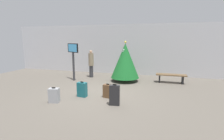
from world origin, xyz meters
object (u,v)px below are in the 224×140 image
object	(u,v)px
waiting_bench	(171,76)
flight_info_kiosk	(73,55)
traveller_0	(91,63)
holiday_tree	(125,61)
suitcase_1	(82,90)
suitcase_0	(115,95)
suitcase_3	(108,91)
suitcase_2	(54,95)

from	to	relation	value
waiting_bench	flight_info_kiosk	bearing A→B (deg)	-170.49
waiting_bench	traveller_0	bearing A→B (deg)	177.92
holiday_tree	suitcase_1	bearing A→B (deg)	-110.85
flight_info_kiosk	suitcase_0	world-z (taller)	flight_info_kiosk
holiday_tree	suitcase_3	bearing A→B (deg)	-92.44
holiday_tree	flight_info_kiosk	bearing A→B (deg)	-167.53
holiday_tree	flight_info_kiosk	xyz separation A→B (m)	(-2.86, -0.63, 0.30)
suitcase_0	suitcase_2	world-z (taller)	suitcase_0
suitcase_0	suitcase_2	distance (m)	2.27
suitcase_2	waiting_bench	bearing A→B (deg)	43.91
waiting_bench	suitcase_1	size ratio (longest dim) A/B	2.47
holiday_tree	suitcase_2	distance (m)	4.47
traveller_0	suitcase_0	size ratio (longest dim) A/B	2.16
holiday_tree	suitcase_3	size ratio (longest dim) A/B	3.91
holiday_tree	suitcase_0	distance (m)	3.69
suitcase_1	suitcase_3	xyz separation A→B (m)	(1.05, 0.19, -0.03)
holiday_tree	suitcase_0	world-z (taller)	holiday_tree
suitcase_0	suitcase_3	world-z (taller)	suitcase_0
holiday_tree	traveller_0	world-z (taller)	holiday_tree
suitcase_0	suitcase_2	size ratio (longest dim) A/B	1.34
suitcase_1	suitcase_2	distance (m)	1.14
suitcase_0	suitcase_3	xyz separation A→B (m)	(-0.47, 0.71, -0.10)
waiting_bench	holiday_tree	bearing A→B (deg)	-173.98
suitcase_1	suitcase_3	size ratio (longest dim) A/B	1.11
suitcase_0	suitcase_1	world-z (taller)	suitcase_0
waiting_bench	suitcase_1	world-z (taller)	suitcase_1
holiday_tree	flight_info_kiosk	world-z (taller)	holiday_tree
suitcase_2	suitcase_3	xyz separation A→B (m)	(1.77, 1.07, -0.00)
traveller_0	suitcase_1	world-z (taller)	traveller_0
waiting_bench	traveller_0	distance (m)	4.73
traveller_0	suitcase_1	size ratio (longest dim) A/B	2.63
waiting_bench	suitcase_0	distance (m)	4.40
flight_info_kiosk	suitcase_1	bearing A→B (deg)	-55.31
traveller_0	suitcase_2	bearing A→B (deg)	-85.66
suitcase_2	suitcase_3	bearing A→B (deg)	31.08
flight_info_kiosk	suitcase_3	distance (m)	3.74
traveller_0	suitcase_1	xyz separation A→B (m)	(1.06, -3.50, -0.59)
holiday_tree	suitcase_1	distance (m)	3.40
suitcase_1	traveller_0	bearing A→B (deg)	106.80
suitcase_2	suitcase_1	bearing A→B (deg)	50.43
flight_info_kiosk	suitcase_1	world-z (taller)	flight_info_kiosk
holiday_tree	traveller_0	size ratio (longest dim) A/B	1.34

